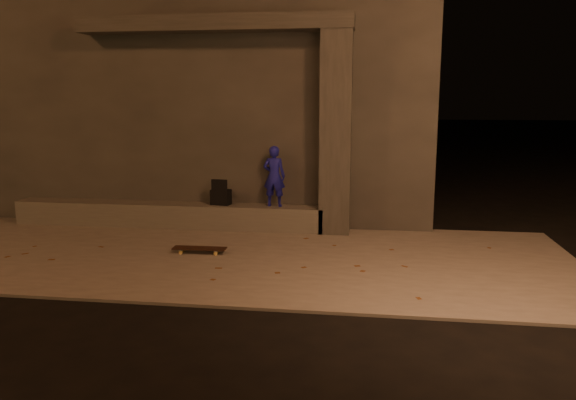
% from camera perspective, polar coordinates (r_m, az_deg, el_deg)
% --- Properties ---
extents(ground, '(120.00, 120.00, 0.00)m').
position_cam_1_polar(ground, '(7.20, -11.07, -9.99)').
color(ground, black).
rests_on(ground, ground).
extents(sidewalk, '(11.00, 4.40, 0.04)m').
position_cam_1_polar(sidewalk, '(9.01, -6.89, -5.56)').
color(sidewalk, slate).
rests_on(sidewalk, ground).
extents(building, '(9.00, 5.10, 5.22)m').
position_cam_1_polar(building, '(13.27, -6.26, 10.85)').
color(building, '#34322F').
rests_on(building, ground).
extents(ledge, '(6.00, 0.55, 0.45)m').
position_cam_1_polar(ledge, '(11.02, -12.10, -1.47)').
color(ledge, '#595751').
rests_on(ledge, sidewalk).
extents(column, '(0.55, 0.55, 3.60)m').
position_cam_1_polar(column, '(10.15, 4.88, 6.70)').
color(column, '#34322F').
rests_on(column, sidewalk).
extents(canopy, '(5.00, 0.70, 0.28)m').
position_cam_1_polar(canopy, '(10.62, -7.44, 17.31)').
color(canopy, '#34322F').
rests_on(canopy, column).
extents(skateboarder, '(0.43, 0.30, 1.13)m').
position_cam_1_polar(skateboarder, '(10.35, -1.42, 2.44)').
color(skateboarder, '#171798').
rests_on(skateboarder, ledge).
extents(backpack, '(0.38, 0.28, 0.49)m').
position_cam_1_polar(backpack, '(10.63, -6.83, 0.42)').
color(backpack, black).
rests_on(backpack, ledge).
extents(skateboard, '(0.86, 0.24, 0.09)m').
position_cam_1_polar(skateboard, '(9.05, -8.98, -4.91)').
color(skateboard, black).
rests_on(skateboard, sidewalk).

